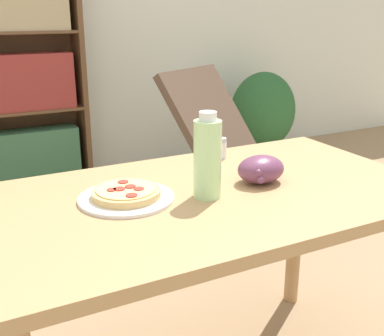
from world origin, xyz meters
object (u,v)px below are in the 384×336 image
(potted_plant_floor, at_px, (263,114))
(pizza_on_plate, at_px, (126,195))
(drink_bottle, at_px, (207,158))
(bookshelf, at_px, (29,78))
(salt_shaker, at_px, (221,148))
(grape_bunch, at_px, (261,169))
(lounge_chair_far, at_px, (231,168))

(potted_plant_floor, bearing_deg, pizza_on_plate, -133.35)
(drink_bottle, xyz_separation_m, bookshelf, (-0.08, 2.41, -0.07))
(pizza_on_plate, distance_m, salt_shaker, 0.48)
(grape_bunch, height_order, lounge_chair_far, lounge_chair_far)
(grape_bunch, bearing_deg, salt_shaker, 85.98)
(grape_bunch, relative_size, drink_bottle, 0.62)
(salt_shaker, height_order, lounge_chair_far, lounge_chair_far)
(pizza_on_plate, bearing_deg, salt_shaker, 26.44)
(pizza_on_plate, relative_size, drink_bottle, 1.09)
(pizza_on_plate, height_order, potted_plant_floor, pizza_on_plate)
(bookshelf, xyz_separation_m, potted_plant_floor, (1.79, -0.29, -0.37))
(potted_plant_floor, bearing_deg, salt_shaker, -129.29)
(salt_shaker, xyz_separation_m, lounge_chair_far, (0.68, 1.02, -0.48))
(lounge_chair_far, bearing_deg, grape_bunch, -146.22)
(pizza_on_plate, xyz_separation_m, potted_plant_floor, (1.92, 2.04, -0.34))
(drink_bottle, xyz_separation_m, potted_plant_floor, (1.71, 2.12, -0.44))
(grape_bunch, bearing_deg, bookshelf, 96.74)
(pizza_on_plate, xyz_separation_m, bookshelf, (0.13, 2.33, 0.03))
(drink_bottle, relative_size, salt_shaker, 3.25)
(lounge_chair_far, xyz_separation_m, potted_plant_floor, (0.81, 0.81, 0.12))
(drink_bottle, bearing_deg, bookshelf, 91.87)
(salt_shaker, relative_size, potted_plant_floor, 0.10)
(drink_bottle, xyz_separation_m, salt_shaker, (0.22, 0.30, -0.08))
(lounge_chair_far, xyz_separation_m, bookshelf, (-0.98, 1.09, 0.49))
(lounge_chair_far, relative_size, potted_plant_floor, 1.27)
(pizza_on_plate, bearing_deg, grape_bunch, -7.32)
(pizza_on_plate, distance_m, bookshelf, 2.33)
(lounge_chair_far, height_order, bookshelf, bookshelf)
(grape_bunch, xyz_separation_m, bookshelf, (-0.28, 2.38, 0.00))
(drink_bottle, distance_m, bookshelf, 2.41)
(grape_bunch, bearing_deg, lounge_chair_far, 61.30)
(pizza_on_plate, relative_size, grape_bunch, 1.77)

